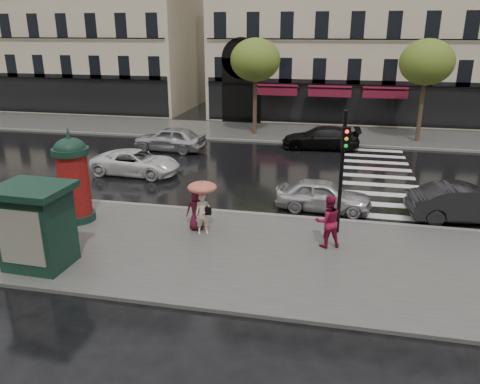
% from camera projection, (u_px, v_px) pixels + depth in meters
% --- Properties ---
extents(ground, '(160.00, 160.00, 0.00)m').
position_uv_depth(ground, '(220.00, 246.00, 16.33)').
color(ground, black).
rests_on(ground, ground).
extents(near_sidewalk, '(90.00, 7.00, 0.12)m').
position_uv_depth(near_sidewalk, '(216.00, 251.00, 15.85)').
color(near_sidewalk, '#474744').
rests_on(near_sidewalk, ground).
extents(far_sidewalk, '(90.00, 6.00, 0.12)m').
position_uv_depth(far_sidewalk, '(284.00, 133.00, 33.86)').
color(far_sidewalk, '#474744').
rests_on(far_sidewalk, ground).
extents(near_kerb, '(90.00, 0.25, 0.14)m').
position_uv_depth(near_kerb, '(238.00, 213.00, 19.08)').
color(near_kerb, slate).
rests_on(near_kerb, ground).
extents(far_kerb, '(90.00, 0.25, 0.14)m').
position_uv_depth(far_kerb, '(279.00, 142.00, 31.09)').
color(far_kerb, slate).
rests_on(far_kerb, ground).
extents(zebra_crossing, '(3.60, 11.75, 0.01)m').
position_uv_depth(zebra_crossing, '(379.00, 176.00, 24.03)').
color(zebra_crossing, silver).
rests_on(zebra_crossing, ground).
extents(tree_far_left, '(3.40, 3.40, 6.64)m').
position_uv_depth(tree_far_left, '(255.00, 60.00, 31.65)').
color(tree_far_left, '#38281C').
rests_on(tree_far_left, ground).
extents(tree_far_right, '(3.40, 3.40, 6.64)m').
position_uv_depth(tree_far_right, '(427.00, 63.00, 29.50)').
color(tree_far_right, '#38281C').
rests_on(tree_far_right, ground).
extents(woman_umbrella, '(1.05, 1.05, 2.01)m').
position_uv_depth(woman_umbrella, '(203.00, 199.00, 16.65)').
color(woman_umbrella, beige).
rests_on(woman_umbrella, near_sidewalk).
extents(woman_red, '(1.08, 0.96, 1.84)m').
position_uv_depth(woman_red, '(328.00, 221.00, 15.77)').
color(woman_red, maroon).
rests_on(woman_red, near_sidewalk).
extents(man_burgundy, '(0.89, 0.78, 1.53)m').
position_uv_depth(man_burgundy, '(196.00, 210.00, 17.17)').
color(man_burgundy, '#521025').
rests_on(man_burgundy, near_sidewalk).
extents(morris_column, '(1.37, 1.37, 3.68)m').
position_uv_depth(morris_column, '(73.00, 177.00, 17.70)').
color(morris_column, black).
rests_on(morris_column, near_sidewalk).
extents(traffic_light, '(0.32, 0.43, 4.46)m').
position_uv_depth(traffic_light, '(343.00, 162.00, 16.20)').
color(traffic_light, black).
rests_on(traffic_light, near_sidewalk).
extents(newsstand, '(2.25, 1.92, 2.63)m').
position_uv_depth(newsstand, '(36.00, 225.00, 14.34)').
color(newsstand, black).
rests_on(newsstand, near_sidewalk).
extents(car_silver, '(4.00, 1.81, 1.33)m').
position_uv_depth(car_silver, '(323.00, 195.00, 19.33)').
color(car_silver, silver).
rests_on(car_silver, ground).
extents(car_darkgrey, '(4.59, 2.13, 1.46)m').
position_uv_depth(car_darkgrey, '(466.00, 204.00, 18.24)').
color(car_darkgrey, black).
rests_on(car_darkgrey, ground).
extents(car_white, '(4.69, 2.36, 1.27)m').
position_uv_depth(car_white, '(136.00, 162.00, 24.21)').
color(car_white, white).
rests_on(car_white, ground).
extents(car_black, '(4.94, 2.32, 1.39)m').
position_uv_depth(car_black, '(321.00, 138.00, 29.42)').
color(car_black, black).
rests_on(car_black, ground).
extents(car_far_silver, '(4.59, 2.15, 1.52)m').
position_uv_depth(car_far_silver, '(170.00, 139.00, 28.86)').
color(car_far_silver, '#B8B8BD').
rests_on(car_far_silver, ground).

